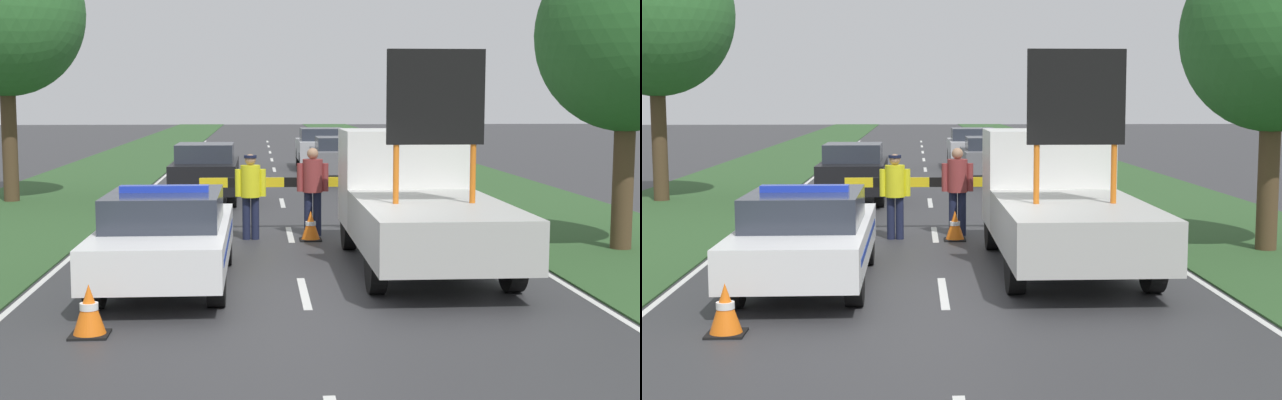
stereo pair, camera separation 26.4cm
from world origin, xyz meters
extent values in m
plane|color=#333335|center=(0.00, 0.00, 0.00)|extent=(160.00, 160.00, 0.00)
cube|color=silver|center=(0.00, -0.13, 0.00)|extent=(0.12, 2.10, 0.01)
cube|color=silver|center=(0.00, 5.40, 0.00)|extent=(0.12, 2.10, 0.01)
cube|color=silver|center=(0.00, 10.93, 0.00)|extent=(0.12, 2.10, 0.01)
cube|color=silver|center=(0.00, 16.46, 0.00)|extent=(0.12, 2.10, 0.01)
cube|color=silver|center=(0.00, 21.99, 0.00)|extent=(0.12, 2.10, 0.01)
cube|color=silver|center=(0.00, 27.52, 0.00)|extent=(0.12, 2.10, 0.01)
cube|color=silver|center=(0.00, 33.05, 0.00)|extent=(0.12, 2.10, 0.01)
cube|color=silver|center=(0.00, 38.57, 0.00)|extent=(0.12, 2.10, 0.01)
cube|color=silver|center=(0.00, 44.10, 0.00)|extent=(0.12, 2.10, 0.01)
cube|color=silver|center=(-3.97, 13.95, 0.00)|extent=(0.10, 63.42, 0.01)
cube|color=silver|center=(3.97, 13.95, 0.00)|extent=(0.10, 63.42, 0.01)
cube|color=#2D5128|center=(-6.32, 20.00, 0.01)|extent=(4.50, 120.00, 0.03)
cube|color=#2D5128|center=(6.32, 20.00, 0.01)|extent=(4.50, 120.00, 0.03)
cube|color=white|center=(-2.04, 0.64, 0.64)|extent=(1.86, 4.86, 0.58)
cube|color=#282D38|center=(-2.04, 0.50, 1.18)|extent=(1.64, 2.23, 0.49)
cylinder|color=black|center=(-2.85, 2.15, 0.35)|extent=(0.24, 0.70, 0.70)
cylinder|color=black|center=(-1.22, 2.15, 0.35)|extent=(0.24, 0.70, 0.70)
cylinder|color=black|center=(-2.85, -0.87, 0.35)|extent=(0.24, 0.70, 0.70)
cylinder|color=black|center=(-1.22, -0.87, 0.35)|extent=(0.24, 0.70, 0.70)
cube|color=#1E38C6|center=(-2.04, 0.50, 1.47)|extent=(1.30, 0.24, 0.10)
cube|color=#193399|center=(-2.04, 0.64, 0.67)|extent=(1.87, 3.98, 0.10)
cube|color=black|center=(-2.04, 3.11, 0.58)|extent=(1.02, 0.08, 0.35)
cube|color=white|center=(2.04, 3.57, 1.34)|extent=(2.25, 1.78, 1.77)
cube|color=#232833|center=(2.04, 4.45, 1.65)|extent=(1.91, 0.04, 0.78)
cube|color=#B2B2AD|center=(2.04, 0.61, 0.83)|extent=(2.25, 4.15, 0.75)
cylinder|color=#D16619|center=(1.44, 0.61, 1.65)|extent=(0.09, 0.09, 0.90)
cylinder|color=#D16619|center=(2.63, 0.61, 1.65)|extent=(0.09, 0.09, 0.90)
cube|color=black|center=(2.04, 0.61, 2.82)|extent=(1.48, 0.12, 1.43)
cylinder|color=black|center=(1.03, 3.57, 0.45)|extent=(0.24, 0.90, 0.90)
cylinder|color=black|center=(3.04, 3.57, 0.45)|extent=(0.24, 0.90, 0.90)
cylinder|color=black|center=(1.03, -0.22, 0.45)|extent=(0.24, 0.90, 0.90)
cylinder|color=black|center=(3.04, -0.22, 0.45)|extent=(0.24, 0.90, 0.90)
cylinder|color=black|center=(-1.52, 5.92, 0.47)|extent=(0.07, 0.07, 0.94)
cylinder|color=black|center=(1.32, 5.92, 0.47)|extent=(0.07, 0.07, 0.94)
cube|color=yellow|center=(-1.58, 5.92, 1.04)|extent=(0.59, 0.08, 0.20)
cube|color=black|center=(-0.99, 5.92, 1.04)|extent=(0.59, 0.08, 0.20)
cube|color=yellow|center=(-0.40, 5.92, 1.04)|extent=(0.59, 0.08, 0.20)
cube|color=black|center=(0.19, 5.92, 1.04)|extent=(0.59, 0.08, 0.20)
cube|color=yellow|center=(0.79, 5.92, 1.04)|extent=(0.59, 0.08, 0.20)
cube|color=black|center=(1.38, 5.92, 1.04)|extent=(0.59, 0.08, 0.20)
cylinder|color=#191E38|center=(-0.89, 4.84, 0.42)|extent=(0.16, 0.16, 0.85)
cylinder|color=#191E38|center=(-0.71, 4.84, 0.42)|extent=(0.16, 0.16, 0.85)
cylinder|color=yellow|center=(-0.80, 4.84, 1.16)|extent=(0.39, 0.39, 0.64)
cylinder|color=yellow|center=(-1.04, 4.84, 1.13)|extent=(0.13, 0.13, 0.54)
cylinder|color=yellow|center=(-0.56, 4.84, 1.13)|extent=(0.13, 0.13, 0.54)
sphere|color=#A57A5B|center=(-0.80, 4.84, 1.59)|extent=(0.22, 0.22, 0.22)
cylinder|color=#141933|center=(-0.80, 4.84, 1.65)|extent=(0.25, 0.25, 0.05)
cylinder|color=#191E38|center=(0.37, 5.25, 0.45)|extent=(0.17, 0.17, 0.89)
cylinder|color=#191E38|center=(0.56, 5.25, 0.45)|extent=(0.17, 0.17, 0.89)
cylinder|color=maroon|center=(0.46, 5.25, 1.23)|extent=(0.41, 0.41, 0.67)
cylinder|color=maroon|center=(0.21, 5.25, 1.20)|extent=(0.13, 0.13, 0.57)
cylinder|color=maroon|center=(0.72, 5.25, 1.20)|extent=(0.13, 0.13, 0.57)
sphere|color=#A57A5B|center=(0.46, 5.25, 1.68)|extent=(0.23, 0.23, 0.23)
cube|color=black|center=(0.38, 4.62, 0.01)|extent=(0.43, 0.43, 0.03)
cone|color=orange|center=(0.38, 4.62, 0.31)|extent=(0.36, 0.36, 0.56)
cylinder|color=white|center=(0.38, 4.62, 0.34)|extent=(0.21, 0.21, 0.08)
cube|color=black|center=(-2.66, -2.27, 0.01)|extent=(0.45, 0.45, 0.03)
cone|color=orange|center=(-2.66, -2.27, 0.33)|extent=(0.39, 0.39, 0.60)
cylinder|color=white|center=(-2.66, -2.27, 0.36)|extent=(0.22, 0.22, 0.08)
cube|color=black|center=(-2.79, 3.50, 0.01)|extent=(0.47, 0.47, 0.03)
cone|color=orange|center=(-2.79, 3.50, 0.34)|extent=(0.40, 0.40, 0.62)
cylinder|color=white|center=(-2.79, 3.50, 0.37)|extent=(0.23, 0.23, 0.09)
cube|color=black|center=(-2.05, 11.32, 0.72)|extent=(1.70, 3.99, 0.77)
cube|color=#282D38|center=(-2.05, 11.20, 1.35)|extent=(1.50, 1.83, 0.48)
cylinder|color=black|center=(-2.78, 12.56, 0.34)|extent=(0.24, 0.68, 0.68)
cylinder|color=black|center=(-1.32, 12.56, 0.34)|extent=(0.24, 0.68, 0.68)
cylinder|color=black|center=(-2.78, 10.09, 0.34)|extent=(0.24, 0.68, 0.68)
cylinder|color=black|center=(-1.32, 10.09, 0.34)|extent=(0.24, 0.68, 0.68)
cube|color=slate|center=(2.18, 17.29, 0.71)|extent=(1.90, 3.95, 0.71)
cube|color=#282D38|center=(2.18, 17.17, 1.27)|extent=(1.67, 1.82, 0.42)
cylinder|color=black|center=(1.34, 18.52, 0.35)|extent=(0.24, 0.71, 0.71)
cylinder|color=black|center=(3.01, 18.52, 0.35)|extent=(0.24, 0.71, 0.71)
cylinder|color=black|center=(1.34, 16.07, 0.35)|extent=(0.24, 0.71, 0.71)
cylinder|color=black|center=(3.01, 16.07, 0.35)|extent=(0.24, 0.71, 0.71)
cube|color=#B2B2B7|center=(1.90, 22.51, 0.75)|extent=(1.92, 4.11, 0.76)
cube|color=#282D38|center=(1.90, 22.38, 1.36)|extent=(1.69, 1.89, 0.47)
cylinder|color=black|center=(1.06, 23.78, 0.37)|extent=(0.24, 0.73, 0.73)
cylinder|color=black|center=(2.74, 23.78, 0.37)|extent=(0.24, 0.73, 0.73)
cylinder|color=black|center=(1.06, 21.23, 0.37)|extent=(0.24, 0.73, 0.73)
cylinder|color=black|center=(2.74, 21.23, 0.37)|extent=(0.24, 0.73, 0.73)
cylinder|color=#4C3823|center=(-7.29, 11.67, 1.73)|extent=(0.41, 0.41, 3.47)
ellipsoid|color=#2D662D|center=(-7.29, 11.67, 5.03)|extent=(4.18, 4.18, 4.39)
cylinder|color=#4C3823|center=(6.05, 3.11, 1.35)|extent=(0.38, 0.38, 2.69)
ellipsoid|color=#235623|center=(6.05, 3.11, 3.94)|extent=(3.34, 3.34, 3.51)
camera|label=1|loc=(-0.66, -12.75, 2.82)|focal=50.00mm
camera|label=2|loc=(-0.40, -12.77, 2.82)|focal=50.00mm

